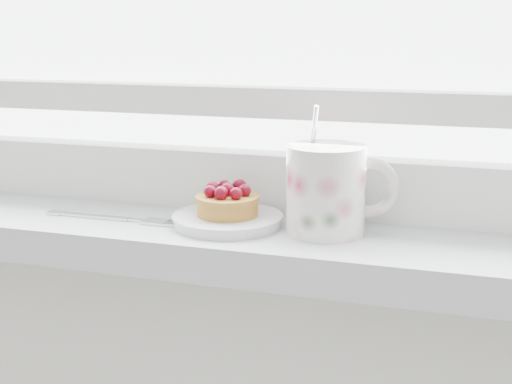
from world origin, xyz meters
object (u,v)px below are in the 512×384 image
at_px(fork, 117,218).
at_px(floral_mug, 329,188).
at_px(saucer, 228,220).
at_px(raspberry_tart, 227,201).

bearing_deg(fork, floral_mug, 5.27).
xyz_separation_m(saucer, floral_mug, (0.11, 0.01, 0.04)).
bearing_deg(raspberry_tart, floral_mug, 2.47).
relative_size(saucer, floral_mug, 0.91).
height_order(saucer, fork, saucer).
distance_m(raspberry_tart, floral_mug, 0.12).
height_order(saucer, raspberry_tart, raspberry_tart).
height_order(raspberry_tart, fork, raspberry_tart).
relative_size(raspberry_tart, floral_mug, 0.52).
bearing_deg(raspberry_tart, fork, -172.29).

